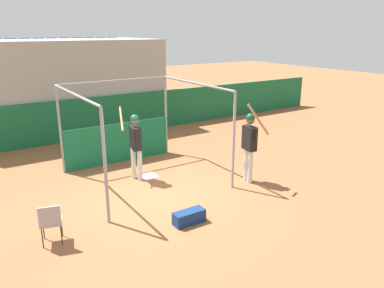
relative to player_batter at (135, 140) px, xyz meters
name	(u,v)px	position (x,y,z in m)	size (l,w,h in m)	color
ground_plane	(157,199)	(-0.15, -1.46, -1.11)	(60.00, 60.00, 0.00)	#935B38
outfield_wall	(78,120)	(-0.15, 4.67, -0.34)	(24.00, 0.12, 1.54)	#196038
bleacher_section	(60,85)	(-0.15, 6.74, 0.69)	(7.60, 4.00, 3.62)	#9E9E99
batting_cage	(126,131)	(0.15, 0.94, 0.02)	(3.46, 3.55, 2.55)	gray
home_plate	(149,176)	(0.36, -0.01, -1.10)	(0.44, 0.44, 0.02)	white
player_batter	(135,140)	(0.00, 0.00, 0.00)	(0.54, 0.92, 1.95)	silver
player_waiting	(250,141)	(2.46, -1.82, 0.05)	(0.52, 0.82, 2.21)	silver
folding_chair	(50,220)	(-2.77, -2.13, -0.60)	(0.49, 0.49, 0.84)	#99999E
equipment_bag	(189,217)	(-0.12, -2.87, -0.97)	(0.70, 0.28, 0.28)	navy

